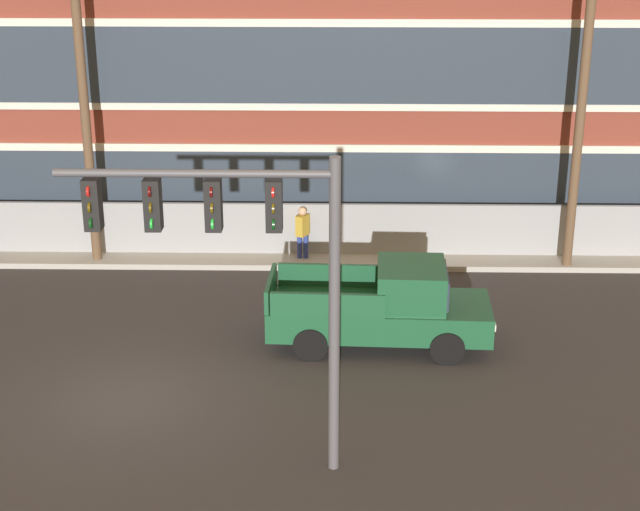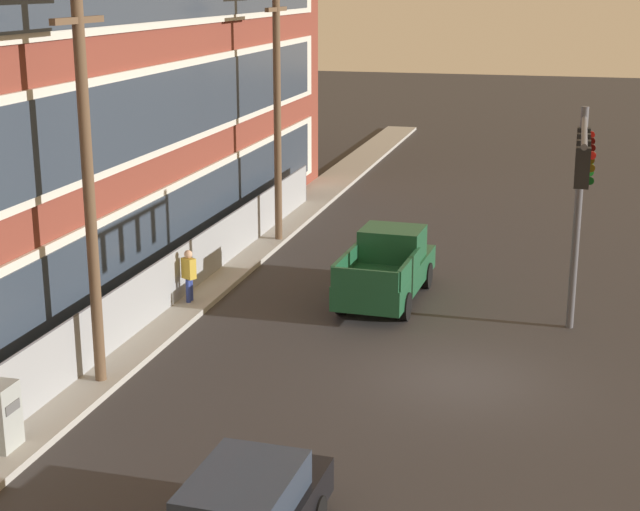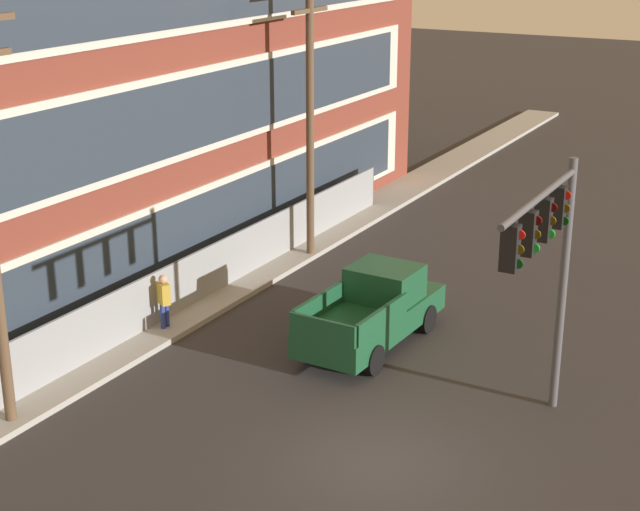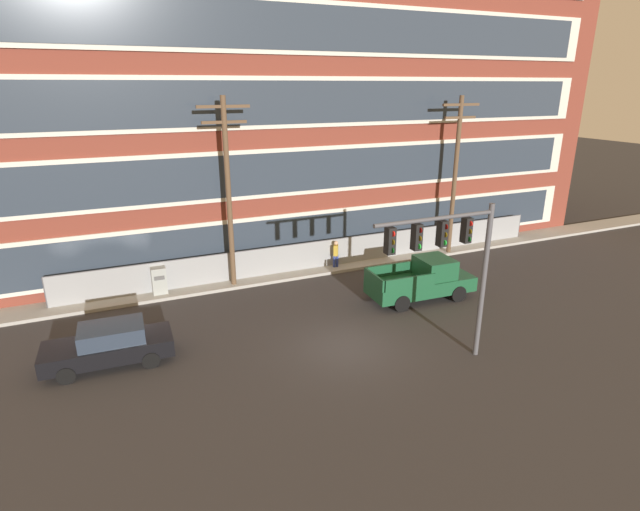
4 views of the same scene
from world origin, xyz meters
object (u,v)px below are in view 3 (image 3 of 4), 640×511
Objects in this scene: traffic_signal_mast at (547,246)px; pedestrian_near_cabinet at (164,300)px; utility_pole_midblock at (310,106)px; pickup_truck_dark_green at (374,311)px.

traffic_signal_mast reaches higher than pedestrian_near_cabinet.
pickup_truck_dark_green is at bearing -137.21° from utility_pole_midblock.
utility_pole_midblock reaches higher than traffic_signal_mast.
utility_pole_midblock reaches higher than pickup_truck_dark_green.
utility_pole_midblock is 8.60m from pedestrian_near_cabinet.
pickup_truck_dark_green is 0.57× the size of utility_pole_midblock.
pedestrian_near_cabinet is at bearing 177.05° from utility_pole_midblock.
pickup_truck_dark_green is (2.78, 5.28, -3.49)m from traffic_signal_mast.
pickup_truck_dark_green is 5.78m from pedestrian_near_cabinet.
utility_pole_midblock reaches higher than pedestrian_near_cabinet.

